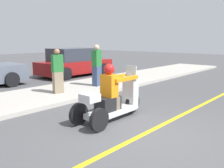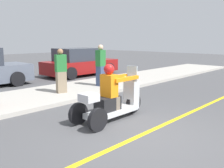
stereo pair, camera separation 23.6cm
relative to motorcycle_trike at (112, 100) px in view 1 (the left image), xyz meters
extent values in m
plane|color=#4C4C4F|center=(-0.35, -1.17, -0.51)|extent=(60.00, 60.00, 0.00)
cube|color=gold|center=(-0.02, -1.17, -0.51)|extent=(24.00, 0.12, 0.01)
cube|color=#B2ADA3|center=(-0.35, 3.43, -0.45)|extent=(28.00, 2.80, 0.12)
cylinder|color=black|center=(0.85, 0.00, -0.24)|extent=(0.53, 0.10, 0.53)
cylinder|color=black|center=(-0.83, -0.34, -0.24)|extent=(0.53, 0.10, 0.53)
cylinder|color=black|center=(-0.83, 0.34, -0.24)|extent=(0.53, 0.10, 0.53)
cube|color=silver|center=(-0.02, 0.00, -0.30)|extent=(1.54, 0.47, 0.13)
cube|color=black|center=(-0.17, 0.00, -0.06)|extent=(0.62, 0.37, 0.34)
cube|color=silver|center=(0.75, 0.00, 0.07)|extent=(0.24, 0.37, 0.87)
cube|color=silver|center=(0.77, 0.00, 0.66)|extent=(0.03, 0.34, 0.30)
cube|color=silver|center=(-0.79, 0.00, 0.20)|extent=(0.36, 0.37, 0.18)
cube|color=orange|center=(-0.12, 0.00, 0.38)|extent=(0.26, 0.38, 0.55)
sphere|color=red|center=(-0.12, 0.00, 0.79)|extent=(0.26, 0.26, 0.26)
cube|color=#726656|center=(0.01, -0.12, -0.06)|extent=(0.14, 0.14, 0.34)
cube|color=#726656|center=(0.01, 0.12, -0.06)|extent=(0.14, 0.14, 0.34)
cube|color=orange|center=(0.32, -0.20, 0.52)|extent=(0.87, 0.09, 0.09)
cube|color=orange|center=(0.32, 0.20, 0.52)|extent=(0.87, 0.09, 0.09)
cube|color=gray|center=(0.69, 3.16, -0.01)|extent=(0.38, 0.30, 0.76)
cube|color=#267233|center=(0.69, 3.16, 0.67)|extent=(0.41, 0.31, 0.60)
sphere|color=#9E704C|center=(0.69, 3.16, 1.08)|extent=(0.21, 0.21, 0.21)
cube|color=#38476B|center=(2.60, 3.11, 0.02)|extent=(0.40, 0.31, 0.81)
cube|color=#267233|center=(2.60, 3.11, 0.75)|extent=(0.44, 0.32, 0.64)
sphere|color=beige|center=(2.60, 3.11, 1.18)|extent=(0.22, 0.22, 0.22)
cube|color=maroon|center=(4.52, 6.69, 0.00)|extent=(4.25, 1.78, 0.66)
cube|color=#2D333D|center=(4.31, 6.69, 0.67)|extent=(2.34, 1.61, 0.69)
cylinder|color=black|center=(5.90, 5.79, -0.19)|extent=(0.64, 0.22, 0.64)
cylinder|color=black|center=(5.90, 7.58, -0.19)|extent=(0.64, 0.22, 0.64)
cylinder|color=black|center=(3.14, 5.79, -0.19)|extent=(0.64, 0.22, 0.64)
cylinder|color=black|center=(3.14, 7.58, -0.19)|extent=(0.64, 0.22, 0.64)
cylinder|color=black|center=(0.48, 6.09, -0.19)|extent=(0.64, 0.22, 0.64)
camera|label=1|loc=(-4.60, -4.00, 1.51)|focal=40.00mm
camera|label=2|loc=(-4.44, -4.17, 1.51)|focal=40.00mm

